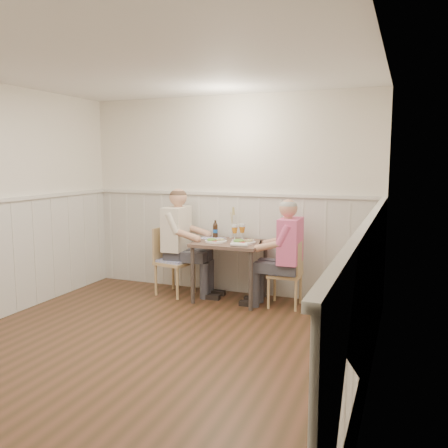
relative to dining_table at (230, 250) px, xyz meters
name	(u,v)px	position (x,y,z in m)	size (l,w,h in m)	color
ground_plane	(142,352)	(-0.17, -1.84, -0.64)	(4.50, 4.50, 0.00)	#432E19
room_shell	(138,188)	(-0.17, -1.84, 0.87)	(4.04, 4.54, 2.60)	white
wainscot	(175,264)	(-0.17, -1.15, 0.04)	(4.00, 4.49, 1.34)	beige
dining_table	(230,250)	(0.00, 0.00, 0.00)	(0.85, 0.70, 0.75)	brown
chair_right	(289,271)	(0.76, 0.01, -0.21)	(0.40, 0.40, 0.81)	tan
chair_left	(172,258)	(-0.82, 0.00, -0.16)	(0.49, 0.49, 0.89)	tan
man_in_pink	(286,262)	(0.74, -0.05, -0.09)	(0.62, 0.43, 1.33)	#3F3F47
diner_cream	(180,250)	(-0.71, 0.02, -0.05)	(0.67, 0.47, 1.42)	#3F3F47
plate_man	(243,241)	(0.18, -0.03, 0.13)	(0.30, 0.30, 0.08)	white
plate_diner	(215,240)	(-0.17, -0.08, 0.13)	(0.27, 0.27, 0.07)	white
beer_glass_a	(242,229)	(0.09, 0.21, 0.24)	(0.08, 0.08, 0.20)	silver
beer_glass_b	(235,230)	(0.01, 0.14, 0.24)	(0.08, 0.08, 0.20)	silver
beer_bottle	(215,230)	(-0.29, 0.22, 0.21)	(0.07, 0.07, 0.23)	black
rolled_napkin	(239,245)	(0.22, -0.27, 0.13)	(0.21, 0.07, 0.05)	white
grass_vase	(231,223)	(-0.09, 0.28, 0.30)	(0.05, 0.05, 0.43)	silver
gingham_mat	(212,238)	(-0.30, 0.15, 0.11)	(0.34, 0.30, 0.01)	#4D58B5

